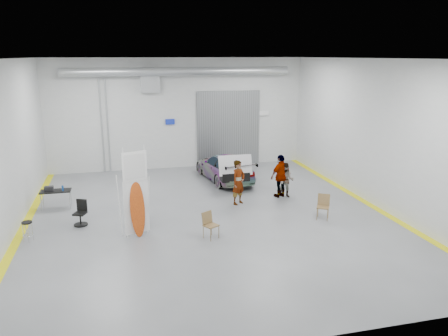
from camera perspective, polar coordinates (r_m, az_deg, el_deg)
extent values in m
plane|color=slate|center=(17.18, -1.90, -6.33)|extent=(16.00, 16.00, 0.00)
cube|color=silver|center=(16.45, -26.61, 2.05)|extent=(0.02, 16.00, 6.00)
cube|color=silver|center=(19.04, 19.16, 4.30)|extent=(0.02, 16.00, 6.00)
cube|color=silver|center=(24.15, -5.93, 7.04)|extent=(14.00, 0.02, 6.00)
cube|color=silver|center=(8.95, 8.67, -6.05)|extent=(14.00, 0.02, 6.00)
cube|color=silver|center=(16.06, -2.09, 14.10)|extent=(14.00, 16.00, 0.02)
cube|color=gray|center=(24.74, 0.61, 5.19)|extent=(3.60, 0.12, 4.20)
cube|color=#9CA0A5|center=(23.74, -9.67, 11.15)|extent=(1.00, 0.50, 1.20)
cylinder|color=#9CA0A5|center=(23.36, -5.87, 12.46)|extent=(11.90, 0.44, 0.44)
cube|color=#152BB1|center=(24.06, -7.06, 6.02)|extent=(0.50, 0.04, 0.30)
cube|color=white|center=(25.19, 5.06, 7.14)|extent=(0.70, 0.04, 0.25)
cylinder|color=#9CA0A5|center=(23.92, -14.96, 5.34)|extent=(0.08, 0.08, 5.00)
cylinder|color=#9CA0A5|center=(23.93, -15.68, 5.30)|extent=(0.08, 0.08, 5.00)
cube|color=#D7D20B|center=(17.24, -24.99, -7.67)|extent=(0.30, 16.00, 0.01)
cube|color=#D7D20B|center=(19.67, 18.07, -4.32)|extent=(0.30, 16.00, 0.01)
imported|color=white|center=(21.91, 0.06, 0.12)|extent=(2.44, 4.78, 1.33)
imported|color=#836347|center=(18.31, 1.90, -1.87)|extent=(0.82, 0.76, 1.90)
imported|color=#456580|center=(19.44, 8.04, -1.56)|extent=(0.96, 0.91, 1.56)
imported|color=brown|center=(19.37, 7.44, -1.03)|extent=(1.20, 0.83, 1.92)
cube|color=white|center=(15.33, -11.64, -5.03)|extent=(0.86, 0.34, 1.92)
ellipsoid|color=#DB6013|center=(15.27, -11.61, -5.32)|extent=(0.59, 0.42, 2.02)
cube|color=white|center=(14.90, -11.91, 0.17)|extent=(0.83, 0.33, 1.01)
cylinder|color=white|center=(15.16, -13.15, -3.21)|extent=(0.03, 0.03, 3.20)
cylinder|color=white|center=(15.18, -10.33, -3.04)|extent=(0.03, 0.03, 3.20)
cube|color=brown|center=(15.05, -1.71, -7.51)|extent=(0.59, 0.58, 0.04)
cube|color=brown|center=(15.15, -1.88, -6.39)|extent=(0.42, 0.30, 0.42)
cube|color=brown|center=(17.16, 12.80, -4.99)|extent=(0.61, 0.61, 0.04)
cube|color=brown|center=(17.26, 12.55, -3.99)|extent=(0.44, 0.31, 0.43)
cylinder|color=black|center=(16.16, -24.37, -6.50)|extent=(0.34, 0.34, 0.05)
torus|color=silver|center=(16.32, -24.20, -8.00)|extent=(0.36, 0.36, 0.02)
cylinder|color=#9CA0A5|center=(19.07, -22.78, -4.22)|extent=(0.03, 0.03, 0.72)
cylinder|color=#9CA0A5|center=(18.92, -19.48, -4.05)|extent=(0.03, 0.03, 0.72)
cylinder|color=#9CA0A5|center=(19.54, -22.57, -3.76)|extent=(0.03, 0.03, 0.72)
cylinder|color=#9CA0A5|center=(19.39, -19.35, -3.59)|extent=(0.03, 0.03, 0.72)
cube|color=black|center=(19.11, -21.15, -2.82)|extent=(1.21, 0.61, 0.04)
cylinder|color=navy|center=(18.94, -20.32, -2.48)|extent=(0.08, 0.08, 0.22)
cube|color=black|center=(19.16, -21.91, -2.50)|extent=(0.35, 0.22, 0.18)
cylinder|color=black|center=(17.14, -18.19, -7.02)|extent=(0.50, 0.50, 0.04)
cylinder|color=black|center=(17.06, -18.25, -6.35)|extent=(0.05, 0.05, 0.43)
cube|color=black|center=(16.99, -18.30, -5.67)|extent=(0.54, 0.54, 0.06)
cube|color=black|center=(17.09, -18.33, -4.59)|extent=(0.38, 0.20, 0.45)
cube|color=silver|center=(19.83, 1.48, 0.61)|extent=(1.55, 0.94, 0.04)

